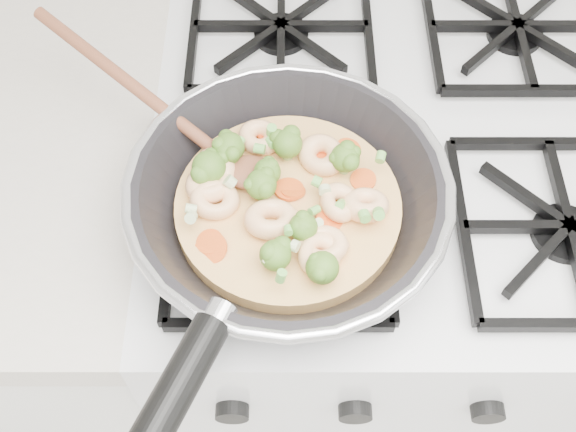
{
  "coord_description": "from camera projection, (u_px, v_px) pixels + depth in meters",
  "views": [
    {
      "loc": [
        -0.14,
        1.17,
        1.53
      ],
      "look_at": [
        -0.14,
        1.56,
        0.93
      ],
      "focal_mm": 43.56,
      "sensor_mm": 36.0,
      "label": 1
    }
  ],
  "objects": [
    {
      "name": "stove",
      "position": [
        371.0,
        294.0,
        1.19
      ],
      "size": [
        0.6,
        0.6,
        0.92
      ],
      "color": "white",
      "rests_on": "ground"
    },
    {
      "name": "skillet",
      "position": [
        284.0,
        202.0,
        0.69
      ],
      "size": [
        0.44,
        0.51,
        0.1
      ],
      "rotation": [
        0.0,
        0.0,
        -0.28
      ],
      "color": "black",
      "rests_on": "stove"
    }
  ]
}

